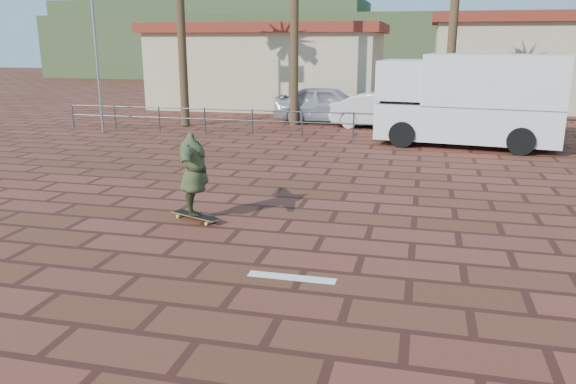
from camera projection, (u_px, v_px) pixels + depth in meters
The scene contains 13 objects.
ground at pixel (269, 247), 10.07m from camera, with size 120.00×120.00×0.00m, color brown.
paint_stripe at pixel (292, 277), 8.78m from camera, with size 1.40×0.22×0.01m, color white.
guardrail at pixel (354, 121), 21.15m from camera, with size 24.06×0.06×1.00m.
flagpole at pixel (96, 12), 21.43m from camera, with size 1.30×0.10×8.00m.
building_west at pixel (270, 65), 31.48m from camera, with size 12.60×7.60×4.50m.
building_east at pixel (531, 61), 30.12m from camera, with size 10.60×6.60×5.00m.
hill_front at pixel (402, 47), 56.21m from camera, with size 70.00×18.00×6.00m, color #384C28.
hill_back at pixel (216, 37), 66.58m from camera, with size 35.00×14.00×8.00m, color #384C28.
longboard at pixel (196, 216), 11.57m from camera, with size 1.20×0.69×0.12m.
skateboarder at pixel (194, 174), 11.34m from camera, with size 2.12×0.58×1.72m, color #3A4223.
campervan at pixel (470, 98), 19.50m from camera, with size 6.36×3.32×3.15m.
car_silver at pixel (329, 104), 25.24m from camera, with size 1.95×4.86×1.65m, color #A7A8AE.
car_white at pixel (384, 111), 23.68m from camera, with size 1.54×4.42×1.45m, color silver.
Camera 1 is at (2.55, -9.12, 3.58)m, focal length 35.00 mm.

